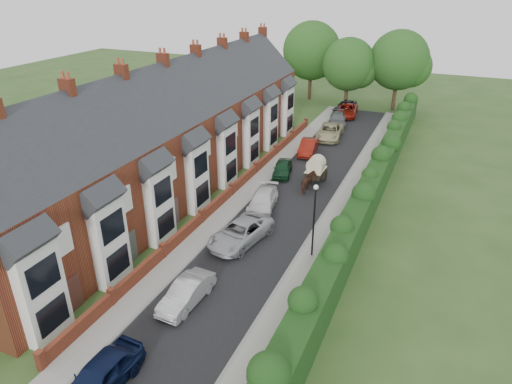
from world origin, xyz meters
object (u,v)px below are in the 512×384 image
car_green (282,168)px  horse (308,183)px  car_white (263,200)px  car_red (308,147)px  car_beige (330,132)px  lamppost (314,212)px  car_grey (338,119)px  horse_cart (316,168)px  car_silver_b (241,232)px  car_navy (100,377)px  car_black (345,106)px  car_silver_a (186,293)px

car_green → horse: size_ratio=1.93×
horse → car_white: bearing=60.6°
car_red → car_beige: (0.76, 5.54, 0.04)m
lamppost → car_grey: (-5.58, 28.61, -2.62)m
lamppost → horse_cart: size_ratio=1.53×
car_grey → horse: size_ratio=2.40×
car_red → car_silver_b: bearing=-94.3°
car_navy → car_red: (-0.46, 31.60, -0.06)m
car_green → car_black: (0.32, 22.90, 0.11)m
car_grey → car_black: car_black is taller
lamppost → horse: 10.03m
car_green → car_red: car_red is taller
car_beige → horse_cart: bearing=-86.5°
car_white → car_grey: bearing=79.7°
car_navy → car_silver_a: bearing=89.0°
car_beige → horse_cart: horse_cart is taller
car_silver_a → car_black: 41.82m
car_beige → car_red: bearing=-103.6°
car_white → car_beige: 18.34m
car_navy → car_grey: size_ratio=0.97×
car_red → horse_cart: horse_cart is taller
car_red → horse: bearing=-79.6°
horse → car_red: bearing=-72.5°
car_silver_b → car_beige: size_ratio=0.98×
car_black → car_green: bearing=-77.6°
lamppost → car_navy: lamppost is taller
car_green → car_black: bearing=76.0°
car_silver_a → car_green: bearing=96.8°
car_silver_b → car_beige: 23.55m
car_white → car_green: bearing=87.0°
car_silver_b → car_red: bearing=103.9°
car_silver_b → car_silver_a: bearing=-79.2°
car_grey → car_black: bearing=80.7°
car_silver_a → horse_cart: 18.63m
car_silver_a → car_silver_b: size_ratio=0.77×
lamppost → car_silver_b: lamppost is taller
lamppost → car_white: lamppost is taller
car_green → horse_cart: (3.23, -0.39, 0.75)m
car_silver_b → horse: horse is taller
lamppost → car_red: size_ratio=1.19×
car_silver_a → lamppost: bearing=57.7°
car_silver_b → horse: 9.58m
lamppost → car_black: 35.22m
horse_cart → car_beige: bearing=99.2°
car_white → car_green: (-0.87, 6.70, -0.03)m
car_red → car_navy: bearing=-96.3°
car_navy → car_grey: (-0.15, 42.41, -0.09)m
car_silver_b → car_beige: bearing=101.4°
car_silver_b → horse_cart: 11.68m
car_silver_b → car_black: (-1.08, 34.81, 0.00)m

